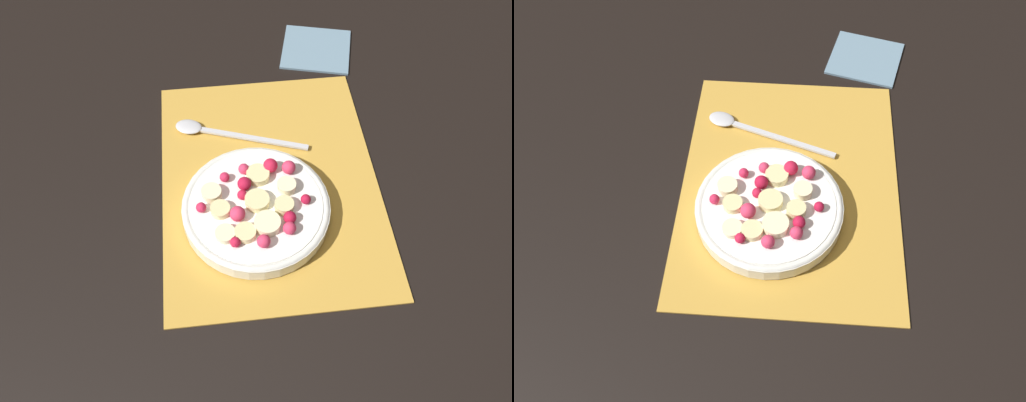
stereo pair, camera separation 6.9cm
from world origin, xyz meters
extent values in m
plane|color=black|center=(0.00, 0.00, 0.00)|extent=(3.00, 3.00, 0.00)
cube|color=gold|center=(0.00, 0.00, 0.00)|extent=(0.43, 0.32, 0.01)
cylinder|color=silver|center=(0.06, -0.03, 0.02)|extent=(0.21, 0.21, 0.02)
torus|color=silver|center=(0.06, -0.03, 0.03)|extent=(0.21, 0.21, 0.01)
cylinder|color=white|center=(0.06, -0.03, 0.03)|extent=(0.19, 0.19, 0.00)
cylinder|color=beige|center=(0.06, -0.03, 0.04)|extent=(0.04, 0.04, 0.01)
cylinder|color=beige|center=(0.01, -0.02, 0.04)|extent=(0.05, 0.05, 0.01)
cylinder|color=beige|center=(0.07, 0.01, 0.04)|extent=(0.04, 0.04, 0.01)
cylinder|color=beige|center=(0.06, -0.08, 0.04)|extent=(0.03, 0.03, 0.01)
cylinder|color=#F4EAB7|center=(0.10, -0.07, 0.04)|extent=(0.03, 0.03, 0.01)
cylinder|color=#F4EAB7|center=(0.04, 0.02, 0.04)|extent=(0.03, 0.03, 0.01)
cylinder|color=#F4EAB7|center=(0.09, -0.02, 0.04)|extent=(0.05, 0.05, 0.01)
cylinder|color=#F4EAB7|center=(0.04, -0.09, 0.04)|extent=(0.03, 0.03, 0.01)
cylinder|color=beige|center=(0.10, -0.05, 0.04)|extent=(0.03, 0.03, 0.01)
sphere|color=#B21433|center=(0.03, -0.04, 0.04)|extent=(0.02, 0.02, 0.02)
sphere|color=red|center=(0.12, -0.06, 0.04)|extent=(0.01, 0.01, 0.01)
sphere|color=#DB3356|center=(0.12, -0.02, 0.04)|extent=(0.02, 0.02, 0.02)
sphere|color=#B21433|center=(0.09, 0.02, 0.04)|extent=(0.02, 0.02, 0.02)
sphere|color=#DB3356|center=(0.01, 0.03, 0.04)|extent=(0.02, 0.02, 0.02)
sphere|color=red|center=(0.00, 0.00, 0.04)|extent=(0.02, 0.02, 0.02)
sphere|color=#B21433|center=(0.06, 0.04, 0.04)|extent=(0.01, 0.01, 0.01)
sphere|color=#DB3356|center=(0.11, 0.01, 0.04)|extent=(0.02, 0.02, 0.02)
sphere|color=red|center=(0.04, -0.05, 0.04)|extent=(0.01, 0.01, 0.01)
sphere|color=#D12347|center=(0.06, -0.10, 0.04)|extent=(0.01, 0.01, 0.01)
sphere|color=#DB3356|center=(0.00, -0.04, 0.04)|extent=(0.02, 0.02, 0.02)
sphere|color=#D12347|center=(0.01, -0.07, 0.04)|extent=(0.01, 0.01, 0.01)
sphere|color=#DB3356|center=(0.08, -0.05, 0.04)|extent=(0.02, 0.02, 0.02)
cube|color=silver|center=(-0.08, -0.02, 0.01)|extent=(0.07, 0.17, 0.00)
ellipsoid|color=silver|center=(-0.12, -0.12, 0.01)|extent=(0.04, 0.05, 0.01)
cube|color=slate|center=(-0.29, 0.12, 0.00)|extent=(0.15, 0.15, 0.01)
camera|label=1|loc=(0.44, -0.07, 0.61)|focal=35.00mm
camera|label=2|loc=(0.44, 0.00, 0.61)|focal=35.00mm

